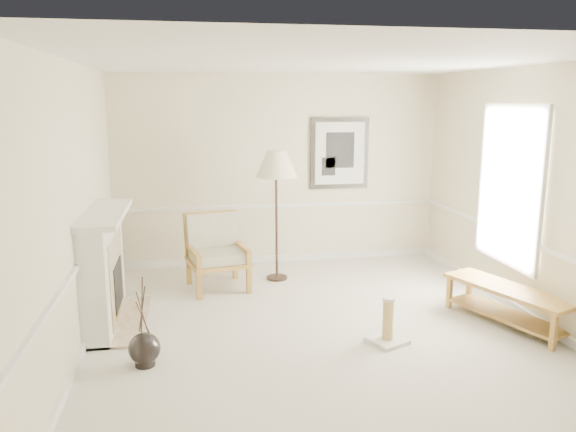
# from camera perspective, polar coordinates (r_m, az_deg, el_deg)

# --- Properties ---
(ground) EXTENTS (5.50, 5.50, 0.00)m
(ground) POSITION_cam_1_polar(r_m,az_deg,el_deg) (6.41, 3.07, -11.40)
(ground) COLOR silver
(ground) RESTS_ON ground
(room) EXTENTS (5.04, 5.54, 2.92)m
(room) POSITION_cam_1_polar(r_m,az_deg,el_deg) (6.04, 4.38, 5.51)
(room) COLOR beige
(room) RESTS_ON ground
(fireplace) EXTENTS (0.64, 1.64, 1.31)m
(fireplace) POSITION_cam_1_polar(r_m,az_deg,el_deg) (6.68, -18.17, -5.16)
(fireplace) COLOR white
(fireplace) RESTS_ON ground
(floor_vase) EXTENTS (0.31, 0.31, 0.90)m
(floor_vase) POSITION_cam_1_polar(r_m,az_deg,el_deg) (5.70, -14.38, -13.01)
(floor_vase) COLOR black
(floor_vase) RESTS_ON ground
(armchair) EXTENTS (0.89, 0.94, 1.00)m
(armchair) POSITION_cam_1_polar(r_m,az_deg,el_deg) (7.70, -7.38, -3.25)
(armchair) COLOR #AE8438
(armchair) RESTS_ON ground
(floor_lamp) EXTENTS (0.76, 0.76, 1.83)m
(floor_lamp) POSITION_cam_1_polar(r_m,az_deg,el_deg) (7.74, -1.18, 4.94)
(floor_lamp) COLOR black
(floor_lamp) RESTS_ON ground
(bench) EXTENTS (0.98, 1.60, 0.44)m
(bench) POSITION_cam_1_polar(r_m,az_deg,el_deg) (6.90, 21.41, -7.92)
(bench) COLOR #AE8438
(bench) RESTS_ON ground
(scratching_post) EXTENTS (0.47, 0.47, 0.50)m
(scratching_post) POSITION_cam_1_polar(r_m,az_deg,el_deg) (6.10, 10.09, -11.20)
(scratching_post) COLOR white
(scratching_post) RESTS_ON ground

